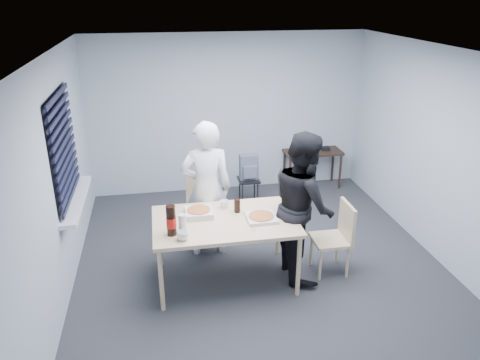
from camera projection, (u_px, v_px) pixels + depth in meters
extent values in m
plane|color=#2F3034|center=(260.00, 264.00, 5.89)|extent=(5.00, 5.00, 0.00)
plane|color=white|center=(264.00, 52.00, 4.90)|extent=(5.00, 5.00, 0.00)
plane|color=#ADB7C0|center=(228.00, 114.00, 7.67)|extent=(4.50, 0.00, 4.50)
plane|color=#ADB7C0|center=(345.00, 298.00, 3.12)|extent=(4.50, 0.00, 4.50)
plane|color=#ADB7C0|center=(58.00, 181.00, 5.02)|extent=(0.00, 5.00, 5.00)
plane|color=#ADB7C0|center=(439.00, 156.00, 5.77)|extent=(0.00, 5.00, 5.00)
plane|color=black|center=(62.00, 147.00, 5.29)|extent=(0.00, 1.30, 1.30)
cube|color=black|center=(65.00, 147.00, 5.30)|extent=(0.04, 1.30, 1.25)
cube|color=silver|center=(77.00, 200.00, 5.56)|extent=(0.18, 1.42, 0.05)
cube|color=beige|center=(225.00, 221.00, 5.30)|extent=(1.62, 1.03, 0.04)
cylinder|color=beige|center=(161.00, 280.00, 4.91)|extent=(0.05, 0.05, 0.75)
cylinder|color=beige|center=(159.00, 238.00, 5.74)|extent=(0.05, 0.05, 0.75)
cylinder|color=beige|center=(299.00, 266.00, 5.16)|extent=(0.05, 0.05, 0.75)
cylinder|color=beige|center=(278.00, 228.00, 5.99)|extent=(0.05, 0.05, 0.75)
cube|color=beige|center=(203.00, 212.00, 6.28)|extent=(0.42, 0.42, 0.04)
cube|color=beige|center=(201.00, 190.00, 6.36)|extent=(0.42, 0.04, 0.44)
cylinder|color=beige|center=(193.00, 234.00, 6.19)|extent=(0.03, 0.03, 0.41)
cylinder|color=beige|center=(190.00, 222.00, 6.49)|extent=(0.03, 0.03, 0.41)
cylinder|color=beige|center=(218.00, 232.00, 6.24)|extent=(0.03, 0.03, 0.41)
cylinder|color=beige|center=(215.00, 220.00, 6.55)|extent=(0.03, 0.03, 0.41)
cube|color=beige|center=(330.00, 240.00, 5.58)|extent=(0.42, 0.42, 0.04)
cube|color=beige|center=(347.00, 221.00, 5.52)|extent=(0.04, 0.42, 0.44)
cylinder|color=beige|center=(320.00, 265.00, 5.49)|extent=(0.03, 0.03, 0.41)
cylinder|color=beige|center=(311.00, 250.00, 5.80)|extent=(0.03, 0.03, 0.41)
cylinder|color=beige|center=(348.00, 262.00, 5.54)|extent=(0.03, 0.03, 0.41)
cylinder|color=beige|center=(337.00, 248.00, 5.85)|extent=(0.03, 0.03, 0.41)
imported|color=silver|center=(207.00, 189.00, 5.85)|extent=(0.65, 0.42, 1.77)
imported|color=black|center=(303.00, 206.00, 5.41)|extent=(0.47, 0.86, 1.77)
cube|color=#34211A|center=(313.00, 152.00, 7.97)|extent=(0.97, 0.43, 0.04)
cylinder|color=#34211A|center=(290.00, 175.00, 7.85)|extent=(0.04, 0.04, 0.61)
cylinder|color=#34211A|center=(284.00, 168.00, 8.17)|extent=(0.04, 0.04, 0.61)
cylinder|color=#34211A|center=(340.00, 172.00, 8.00)|extent=(0.04, 0.04, 0.61)
cylinder|color=#34211A|center=(333.00, 165.00, 8.32)|extent=(0.04, 0.04, 0.61)
cube|color=black|center=(249.00, 180.00, 7.33)|extent=(0.32, 0.32, 0.04)
cylinder|color=black|center=(242.00, 197.00, 7.29)|extent=(0.04, 0.04, 0.41)
cylinder|color=black|center=(240.00, 190.00, 7.51)|extent=(0.04, 0.04, 0.41)
cylinder|color=black|center=(258.00, 195.00, 7.33)|extent=(0.04, 0.04, 0.41)
cylinder|color=black|center=(254.00, 189.00, 7.55)|extent=(0.04, 0.04, 0.41)
cube|color=slate|center=(249.00, 167.00, 7.25)|extent=(0.28, 0.15, 0.40)
cube|color=slate|center=(250.00, 172.00, 7.17)|extent=(0.21, 0.06, 0.19)
cube|color=silver|center=(199.00, 214.00, 5.39)|extent=(0.31, 0.31, 0.03)
cube|color=silver|center=(199.00, 211.00, 5.38)|extent=(0.31, 0.31, 0.03)
cylinder|color=#CC7F38|center=(199.00, 210.00, 5.37)|extent=(0.26, 0.26, 0.01)
cube|color=silver|center=(261.00, 218.00, 5.30)|extent=(0.33, 0.33, 0.04)
cylinder|color=#CC7F38|center=(261.00, 216.00, 5.29)|extent=(0.28, 0.28, 0.01)
imported|color=white|center=(183.00, 236.00, 4.85)|extent=(0.17, 0.17, 0.10)
imported|color=white|center=(224.00, 204.00, 5.56)|extent=(0.10, 0.10, 0.09)
cylinder|color=black|center=(237.00, 206.00, 5.44)|extent=(0.08, 0.08, 0.16)
cylinder|color=black|center=(171.00, 220.00, 4.91)|extent=(0.10, 0.10, 0.34)
cylinder|color=red|center=(171.00, 222.00, 4.92)|extent=(0.11, 0.11, 0.11)
cylinder|color=silver|center=(182.00, 223.00, 5.00)|extent=(0.09, 0.09, 0.20)
torus|color=red|center=(253.00, 230.00, 5.07)|extent=(0.06, 0.06, 0.00)
cube|color=white|center=(305.00, 152.00, 7.91)|extent=(0.21, 0.29, 0.00)
cube|color=black|center=(325.00, 148.00, 7.99)|extent=(0.14, 0.10, 0.06)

